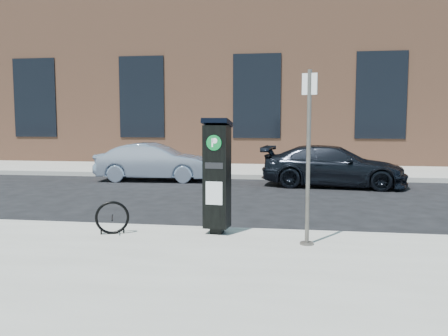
% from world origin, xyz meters
% --- Properties ---
extents(ground, '(120.00, 120.00, 0.00)m').
position_xyz_m(ground, '(0.00, 0.00, 0.00)').
color(ground, black).
rests_on(ground, ground).
extents(sidewalk_far, '(60.00, 12.00, 0.15)m').
position_xyz_m(sidewalk_far, '(0.00, 14.00, 0.07)').
color(sidewalk_far, gray).
rests_on(sidewalk_far, ground).
extents(curb_near, '(60.00, 0.12, 0.16)m').
position_xyz_m(curb_near, '(0.00, -0.02, 0.07)').
color(curb_near, '#9E9B93').
rests_on(curb_near, ground).
extents(curb_far, '(60.00, 0.12, 0.16)m').
position_xyz_m(curb_far, '(0.00, 8.02, 0.07)').
color(curb_far, '#9E9B93').
rests_on(curb_far, ground).
extents(building, '(28.00, 10.05, 8.25)m').
position_xyz_m(building, '(-0.00, 17.00, 4.15)').
color(building, brown).
rests_on(building, ground).
extents(parking_kiosk, '(0.48, 0.43, 1.90)m').
position_xyz_m(parking_kiosk, '(0.40, -0.38, 1.12)').
color(parking_kiosk, black).
rests_on(parking_kiosk, sidewalk_near).
extents(sign_pole, '(0.22, 0.21, 2.59)m').
position_xyz_m(sign_pole, '(1.85, -0.89, 1.44)').
color(sign_pole, '#524C48').
rests_on(sign_pole, sidewalk_near).
extents(bike_rack, '(0.53, 0.24, 0.55)m').
position_xyz_m(bike_rack, '(-1.28, -0.71, 0.42)').
color(bike_rack, black).
rests_on(bike_rack, sidewalk_near).
extents(car_silver, '(3.83, 1.53, 1.24)m').
position_xyz_m(car_silver, '(-2.98, 7.14, 0.62)').
color(car_silver, '#8F9CB6').
rests_on(car_silver, ground).
extents(car_dark, '(4.42, 2.14, 1.24)m').
position_xyz_m(car_dark, '(2.79, 6.62, 0.62)').
color(car_dark, black).
rests_on(car_dark, ground).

